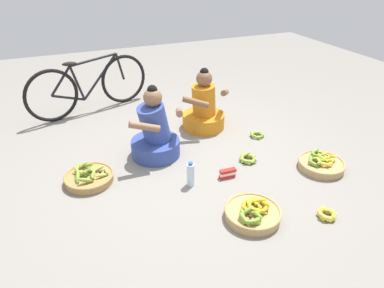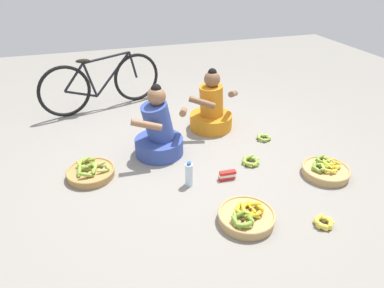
# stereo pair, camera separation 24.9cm
# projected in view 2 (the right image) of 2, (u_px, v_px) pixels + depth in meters

# --- Properties ---
(ground_plane) EXTENTS (10.00, 10.00, 0.00)m
(ground_plane) POSITION_uv_depth(u_px,v_px,m) (186.00, 164.00, 3.57)
(ground_plane) COLOR gray
(vendor_woman_front) EXTENTS (0.67, 0.52, 0.79)m
(vendor_woman_front) POSITION_uv_depth(u_px,v_px,m) (159.00, 133.00, 3.64)
(vendor_woman_front) COLOR #334793
(vendor_woman_front) RESTS_ON ground
(vendor_woman_behind) EXTENTS (0.71, 0.53, 0.76)m
(vendor_woman_behind) POSITION_uv_depth(u_px,v_px,m) (211.00, 110.00, 4.18)
(vendor_woman_behind) COLOR orange
(vendor_woman_behind) RESTS_ON ground
(bicycle_leaning) EXTENTS (1.65, 0.52, 0.73)m
(bicycle_leaning) POSITION_uv_depth(u_px,v_px,m) (102.00, 83.00, 4.68)
(bicycle_leaning) COLOR black
(bicycle_leaning) RESTS_ON ground
(banana_basket_mid_right) EXTENTS (0.46, 0.46, 0.15)m
(banana_basket_mid_right) POSITION_uv_depth(u_px,v_px,m) (326.00, 170.00, 3.38)
(banana_basket_mid_right) COLOR tan
(banana_basket_mid_right) RESTS_ON ground
(banana_basket_near_bicycle) EXTENTS (0.47, 0.47, 0.16)m
(banana_basket_near_bicycle) POSITION_uv_depth(u_px,v_px,m) (246.00, 216.00, 2.79)
(banana_basket_near_bicycle) COLOR tan
(banana_basket_near_bicycle) RESTS_ON ground
(banana_basket_back_left) EXTENTS (0.47, 0.47, 0.16)m
(banana_basket_back_left) POSITION_uv_depth(u_px,v_px,m) (91.00, 172.00, 3.36)
(banana_basket_back_left) COLOR #A87F47
(banana_basket_back_left) RESTS_ON ground
(loose_bananas_mid_left) EXTENTS (0.19, 0.19, 0.08)m
(loose_bananas_mid_left) POSITION_uv_depth(u_px,v_px,m) (324.00, 222.00, 2.77)
(loose_bananas_mid_left) COLOR yellow
(loose_bananas_mid_left) RESTS_ON ground
(loose_bananas_near_vendor) EXTENTS (0.21, 0.22, 0.09)m
(loose_bananas_near_vendor) POSITION_uv_depth(u_px,v_px,m) (251.00, 161.00, 3.57)
(loose_bananas_near_vendor) COLOR #8CAD38
(loose_bananas_near_vendor) RESTS_ON ground
(loose_bananas_front_left) EXTENTS (0.19, 0.19, 0.07)m
(loose_bananas_front_left) POSITION_uv_depth(u_px,v_px,m) (263.00, 138.00, 4.03)
(loose_bananas_front_left) COLOR #8CAD38
(loose_bananas_front_left) RESTS_ON ground
(water_bottle) EXTENTS (0.07, 0.07, 0.25)m
(water_bottle) POSITION_uv_depth(u_px,v_px,m) (189.00, 174.00, 3.20)
(water_bottle) COLOR silver
(water_bottle) RESTS_ON ground
(packet_carton_stack) EXTENTS (0.17, 0.06, 0.09)m
(packet_carton_stack) POSITION_uv_depth(u_px,v_px,m) (227.00, 175.00, 3.32)
(packet_carton_stack) COLOR red
(packet_carton_stack) RESTS_ON ground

